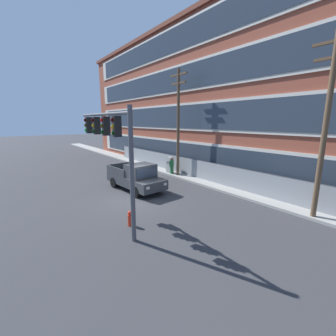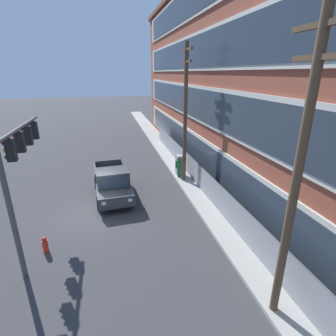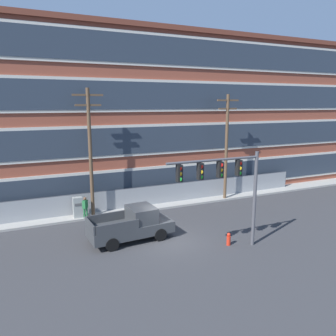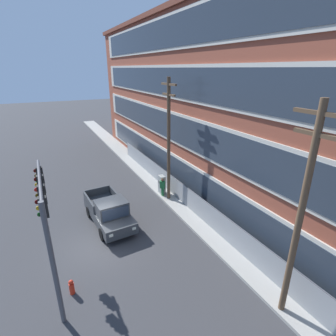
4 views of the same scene
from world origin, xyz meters
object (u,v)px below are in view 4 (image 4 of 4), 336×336
(utility_pole_near_corner, at_px, (169,138))
(traffic_signal_mast, at_px, (45,211))
(pickup_truck_dark_grey, at_px, (109,212))
(fire_hydrant, at_px, (72,287))
(utility_pole_midblock, at_px, (301,212))
(pedestrian_near_cabinet, at_px, (163,187))
(electrical_cabinet, at_px, (162,185))

(utility_pole_near_corner, bearing_deg, traffic_signal_mast, -56.78)
(traffic_signal_mast, relative_size, utility_pole_near_corner, 0.61)
(pickup_truck_dark_grey, bearing_deg, traffic_signal_mast, -40.11)
(traffic_signal_mast, relative_size, fire_hydrant, 7.43)
(traffic_signal_mast, height_order, utility_pole_midblock, utility_pole_midblock)
(utility_pole_near_corner, relative_size, pedestrian_near_cabinet, 5.62)
(pickup_truck_dark_grey, bearing_deg, fire_hydrant, -32.06)
(pickup_truck_dark_grey, height_order, fire_hydrant, pickup_truck_dark_grey)
(traffic_signal_mast, bearing_deg, utility_pole_midblock, 56.34)
(electrical_cabinet, relative_size, pedestrian_near_cabinet, 1.00)
(traffic_signal_mast, bearing_deg, pedestrian_near_cabinet, 126.67)
(pickup_truck_dark_grey, distance_m, pedestrian_near_cabinet, 5.35)
(utility_pole_near_corner, distance_m, pedestrian_near_cabinet, 4.25)
(pickup_truck_dark_grey, distance_m, utility_pole_near_corner, 6.85)
(fire_hydrant, bearing_deg, pedestrian_near_cabinet, 131.18)
(electrical_cabinet, bearing_deg, utility_pole_midblock, -0.67)
(utility_pole_midblock, height_order, pedestrian_near_cabinet, utility_pole_midblock)
(utility_pole_near_corner, height_order, pedestrian_near_cabinet, utility_pole_near_corner)
(traffic_signal_mast, distance_m, fire_hydrant, 3.98)
(pedestrian_near_cabinet, relative_size, fire_hydrant, 2.17)
(utility_pole_near_corner, height_order, electrical_cabinet, utility_pole_near_corner)
(traffic_signal_mast, height_order, utility_pole_near_corner, utility_pole_near_corner)
(utility_pole_near_corner, bearing_deg, fire_hydrant, -52.22)
(electrical_cabinet, distance_m, pedestrian_near_cabinet, 0.56)
(utility_pole_near_corner, distance_m, fire_hydrant, 11.60)
(utility_pole_midblock, relative_size, electrical_cabinet, 5.43)
(utility_pole_midblock, bearing_deg, electrical_cabinet, 179.33)
(pickup_truck_dark_grey, xyz_separation_m, pedestrian_near_cabinet, (-2.05, 4.94, 0.01))
(utility_pole_near_corner, xyz_separation_m, fire_hydrant, (6.47, -8.35, -4.79))
(utility_pole_near_corner, bearing_deg, pedestrian_near_cabinet, -156.60)
(electrical_cabinet, bearing_deg, traffic_signal_mast, -51.75)
(electrical_cabinet, height_order, fire_hydrant, electrical_cabinet)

